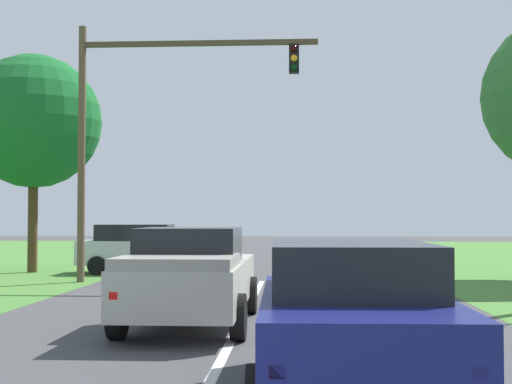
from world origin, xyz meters
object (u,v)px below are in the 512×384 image
at_px(pickup_truck_lead, 191,276).
at_px(extra_tree_1, 34,122).
at_px(red_suv_near, 351,317).
at_px(traffic_light, 141,113).
at_px(crossing_suv_far, 139,248).

distance_m(pickup_truck_lead, extra_tree_1, 15.48).
relative_size(red_suv_near, traffic_light, 0.56).
distance_m(pickup_truck_lead, traffic_light, 10.25).
relative_size(traffic_light, extra_tree_1, 1.00).
bearing_deg(crossing_suv_far, extra_tree_1, 177.07).
height_order(traffic_light, extra_tree_1, traffic_light).
height_order(pickup_truck_lead, traffic_light, traffic_light).
bearing_deg(extra_tree_1, crossing_suv_far, -2.93).
bearing_deg(pickup_truck_lead, red_suv_near, -63.56).
xyz_separation_m(red_suv_near, crossing_suv_far, (-6.39, 17.56, -0.02)).
bearing_deg(traffic_light, crossing_suv_far, 103.04).
bearing_deg(red_suv_near, pickup_truck_lead, 116.44).
xyz_separation_m(traffic_light, crossing_suv_far, (-0.81, 3.51, -4.48)).
distance_m(red_suv_near, pickup_truck_lead, 5.92).
relative_size(red_suv_near, crossing_suv_far, 1.02).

